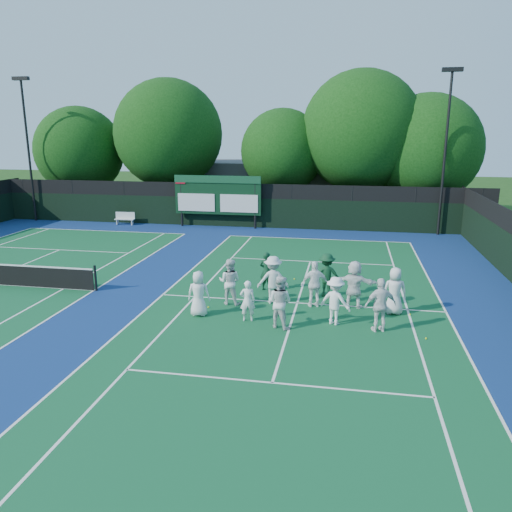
# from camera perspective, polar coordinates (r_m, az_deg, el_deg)

# --- Properties ---
(ground) EXTENTS (120.00, 120.00, 0.00)m
(ground) POSITION_cam_1_polar(r_m,az_deg,el_deg) (18.51, 4.42, -6.43)
(ground) COLOR #193C10
(ground) RESTS_ON ground
(court_apron) EXTENTS (34.00, 32.00, 0.01)m
(court_apron) POSITION_cam_1_polar(r_m,az_deg,el_deg) (20.86, -11.92, -4.28)
(court_apron) COLOR navy
(court_apron) RESTS_ON ground
(near_court) EXTENTS (11.05, 23.85, 0.01)m
(near_court) POSITION_cam_1_polar(r_m,az_deg,el_deg) (19.44, 4.74, -5.38)
(near_court) COLOR #10502A
(near_court) RESTS_ON ground
(back_fence) EXTENTS (34.00, 0.08, 3.00)m
(back_fence) POSITION_cam_1_polar(r_m,az_deg,el_deg) (34.52, -2.59, 5.59)
(back_fence) COLOR black
(back_fence) RESTS_ON ground
(scoreboard) EXTENTS (6.00, 0.21, 3.55)m
(scoreboard) POSITION_cam_1_polar(r_m,az_deg,el_deg) (34.26, -4.43, 6.90)
(scoreboard) COLOR black
(scoreboard) RESTS_ON ground
(clubhouse) EXTENTS (18.00, 6.00, 4.00)m
(clubhouse) POSITION_cam_1_polar(r_m,az_deg,el_deg) (41.66, 5.34, 7.91)
(clubhouse) COLOR #525357
(clubhouse) RESTS_ON ground
(light_pole_left) EXTENTS (1.20, 0.30, 10.12)m
(light_pole_left) POSITION_cam_1_polar(r_m,az_deg,el_deg) (40.05, -24.74, 12.63)
(light_pole_left) COLOR black
(light_pole_left) RESTS_ON ground
(light_pole_right) EXTENTS (1.20, 0.30, 10.12)m
(light_pole_right) POSITION_cam_1_polar(r_m,az_deg,el_deg) (33.44, 20.97, 12.92)
(light_pole_right) COLOR black
(light_pole_right) RESTS_ON ground
(bench) EXTENTS (1.42, 0.44, 0.89)m
(bench) POSITION_cam_1_polar(r_m,az_deg,el_deg) (36.61, -14.74, 4.23)
(bench) COLOR silver
(bench) RESTS_ON ground
(tree_a) EXTENTS (6.85, 6.85, 8.36)m
(tree_a) POSITION_cam_1_polar(r_m,az_deg,el_deg) (42.32, -19.27, 11.04)
(tree_a) COLOR black
(tree_a) RESTS_ON ground
(tree_b) EXTENTS (8.11, 8.11, 10.29)m
(tree_b) POSITION_cam_1_polar(r_m,az_deg,el_deg) (39.19, -9.72, 13.29)
(tree_b) COLOR black
(tree_b) RESTS_ON ground
(tree_c) EXTENTS (6.08, 6.08, 8.08)m
(tree_c) POSITION_cam_1_polar(r_m,az_deg,el_deg) (37.16, 3.31, 11.65)
(tree_c) COLOR black
(tree_c) RESTS_ON ground
(tree_d) EXTENTS (8.43, 8.43, 10.65)m
(tree_d) POSITION_cam_1_polar(r_m,az_deg,el_deg) (36.83, 12.19, 13.42)
(tree_d) COLOR black
(tree_d) RESTS_ON ground
(tree_e) EXTENTS (7.52, 7.52, 9.02)m
(tree_e) POSITION_cam_1_polar(r_m,az_deg,el_deg) (37.23, 19.09, 11.21)
(tree_e) COLOR black
(tree_e) RESTS_ON ground
(tennis_ball_1) EXTENTS (0.07, 0.07, 0.07)m
(tennis_ball_1) POSITION_cam_1_polar(r_m,az_deg,el_deg) (19.06, 8.73, -5.83)
(tennis_ball_1) COLOR #B8D819
(tennis_ball_1) RESTS_ON ground
(tennis_ball_2) EXTENTS (0.07, 0.07, 0.07)m
(tennis_ball_2) POSITION_cam_1_polar(r_m,az_deg,el_deg) (18.97, 17.19, -6.42)
(tennis_ball_2) COLOR #B8D819
(tennis_ball_2) RESTS_ON ground
(tennis_ball_3) EXTENTS (0.07, 0.07, 0.07)m
(tennis_ball_3) POSITION_cam_1_polar(r_m,az_deg,el_deg) (18.94, -5.47, -5.85)
(tennis_ball_3) COLOR #B8D819
(tennis_ball_3) RESTS_ON ground
(tennis_ball_4) EXTENTS (0.07, 0.07, 0.07)m
(tennis_ball_4) POSITION_cam_1_polar(r_m,az_deg,el_deg) (22.40, 4.42, -2.64)
(tennis_ball_4) COLOR #B8D819
(tennis_ball_4) RESTS_ON ground
(tennis_ball_5) EXTENTS (0.07, 0.07, 0.07)m
(tennis_ball_5) POSITION_cam_1_polar(r_m,az_deg,el_deg) (17.05, 18.86, -8.91)
(tennis_ball_5) COLOR #B8D819
(tennis_ball_5) RESTS_ON ground
(player_front_0) EXTENTS (0.86, 0.60, 1.66)m
(player_front_0) POSITION_cam_1_polar(r_m,az_deg,el_deg) (17.99, -6.57, -4.29)
(player_front_0) COLOR white
(player_front_0) RESTS_ON ground
(player_front_1) EXTENTS (0.59, 0.45, 1.48)m
(player_front_1) POSITION_cam_1_polar(r_m,az_deg,el_deg) (17.41, -0.97, -5.15)
(player_front_1) COLOR white
(player_front_1) RESTS_ON ground
(player_front_2) EXTENTS (1.08, 0.97, 1.82)m
(player_front_2) POSITION_cam_1_polar(r_m,az_deg,el_deg) (16.83, 2.73, -5.24)
(player_front_2) COLOR silver
(player_front_2) RESTS_ON ground
(player_front_3) EXTENTS (1.25, 1.00, 1.69)m
(player_front_3) POSITION_cam_1_polar(r_m,az_deg,el_deg) (17.31, 9.04, -5.09)
(player_front_3) COLOR white
(player_front_3) RESTS_ON ground
(player_front_4) EXTENTS (1.16, 0.77, 1.84)m
(player_front_4) POSITION_cam_1_polar(r_m,az_deg,el_deg) (16.97, 14.05, -5.47)
(player_front_4) COLOR white
(player_front_4) RESTS_ON ground
(player_back_0) EXTENTS (0.92, 0.75, 1.79)m
(player_back_0) POSITION_cam_1_polar(r_m,az_deg,el_deg) (19.06, -3.03, -2.94)
(player_back_0) COLOR silver
(player_back_0) RESTS_ON ground
(player_back_1) EXTENTS (1.32, 0.93, 1.87)m
(player_back_1) POSITION_cam_1_polar(r_m,az_deg,el_deg) (19.13, 1.95, -2.74)
(player_back_1) COLOR silver
(player_back_1) RESTS_ON ground
(player_back_2) EXTENTS (1.12, 0.70, 1.78)m
(player_back_2) POSITION_cam_1_polar(r_m,az_deg,el_deg) (18.88, 6.73, -3.22)
(player_back_2) COLOR white
(player_back_2) RESTS_ON ground
(player_back_3) EXTENTS (1.73, 0.69, 1.82)m
(player_back_3) POSITION_cam_1_polar(r_m,az_deg,el_deg) (19.02, 11.16, -3.19)
(player_back_3) COLOR white
(player_back_3) RESTS_ON ground
(player_back_4) EXTENTS (0.89, 0.61, 1.74)m
(player_back_4) POSITION_cam_1_polar(r_m,az_deg,el_deg) (18.70, 15.56, -3.88)
(player_back_4) COLOR silver
(player_back_4) RESTS_ON ground
(coach_left) EXTENTS (0.68, 0.53, 1.65)m
(coach_left) POSITION_cam_1_polar(r_m,az_deg,el_deg) (20.68, 1.20, -1.76)
(coach_left) COLOR #0F3720
(coach_left) RESTS_ON ground
(coach_right) EXTENTS (1.24, 0.85, 1.77)m
(coach_right) POSITION_cam_1_polar(r_m,az_deg,el_deg) (20.12, 8.06, -2.17)
(coach_right) COLOR #103B20
(coach_right) RESTS_ON ground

